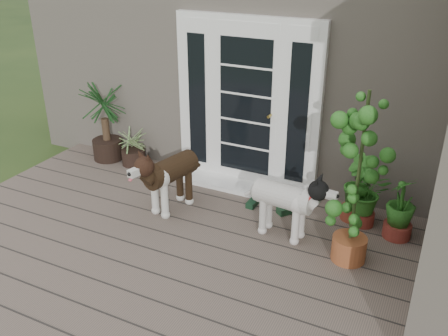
% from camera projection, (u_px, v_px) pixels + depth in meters
% --- Properties ---
extents(deck, '(6.20, 4.60, 0.12)m').
position_uv_depth(deck, '(172.00, 284.00, 4.69)').
color(deck, '#6B5B4C').
rests_on(deck, ground).
extents(house_main, '(7.40, 4.00, 3.10)m').
position_uv_depth(house_main, '(313.00, 47.00, 7.50)').
color(house_main, '#665E54').
rests_on(house_main, ground).
extents(door_unit, '(1.90, 0.14, 2.15)m').
position_uv_depth(door_unit, '(247.00, 104.00, 6.07)').
color(door_unit, white).
rests_on(door_unit, deck).
extents(door_step, '(1.60, 0.40, 0.05)m').
position_uv_depth(door_step, '(239.00, 186.00, 6.35)').
color(door_step, white).
rests_on(door_step, deck).
extents(brindle_dog, '(0.58, 0.97, 0.75)m').
position_uv_depth(brindle_dog, '(171.00, 180.00, 5.72)').
color(brindle_dog, '#2F1F11').
rests_on(brindle_dog, deck).
extents(white_dog, '(0.88, 0.45, 0.71)m').
position_uv_depth(white_dog, '(283.00, 207.00, 5.20)').
color(white_dog, white).
rests_on(white_dog, deck).
extents(spider_plant, '(0.59, 0.59, 0.59)m').
position_uv_depth(spider_plant, '(133.00, 145.00, 6.90)').
color(spider_plant, '#7A8F58').
rests_on(spider_plant, deck).
extents(yucca, '(1.00, 1.00, 1.18)m').
position_uv_depth(yucca, '(105.00, 121.00, 6.95)').
color(yucca, '#113414').
rests_on(yucca, deck).
extents(herb_a, '(0.59, 0.59, 0.61)m').
position_uv_depth(herb_a, '(366.00, 201.00, 5.42)').
color(herb_a, '#24611B').
rests_on(herb_a, deck).
extents(herb_b, '(0.50, 0.50, 0.57)m').
position_uv_depth(herb_b, '(354.00, 197.00, 5.54)').
color(herb_b, '#1D601B').
rests_on(herb_b, deck).
extents(herb_c, '(0.49, 0.49, 0.57)m').
position_uv_depth(herb_c, '(400.00, 214.00, 5.20)').
color(herb_c, '#1F4F16').
rests_on(herb_c, deck).
extents(sapling, '(0.70, 0.70, 1.83)m').
position_uv_depth(sapling, '(358.00, 178.00, 4.56)').
color(sapling, '#1D5719').
rests_on(sapling, deck).
extents(clog_left, '(0.15, 0.30, 0.09)m').
position_uv_depth(clog_left, '(254.00, 201.00, 5.94)').
color(clog_left, black).
rests_on(clog_left, deck).
extents(clog_right, '(0.33, 0.37, 0.10)m').
position_uv_depth(clog_right, '(289.00, 208.00, 5.77)').
color(clog_right, '#15351E').
rests_on(clog_right, deck).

